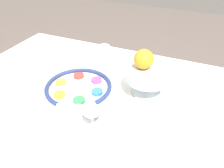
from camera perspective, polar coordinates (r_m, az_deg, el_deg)
The scene contains 10 objects.
dining_table at distance 1.27m, azimuth -4.91°, elevation -15.14°, with size 1.34×0.95×0.72m.
seder_plate at distance 1.02m, azimuth -8.72°, elevation -0.87°, with size 0.31×0.31×0.03m.
wine_glass at distance 0.78m, azimuth -5.42°, elevation -5.61°, with size 0.07×0.07×0.14m.
fruit_stand at distance 0.97m, azimuth 9.17°, elevation 1.59°, with size 0.19×0.19×0.11m.
orange_fruit at distance 0.97m, azimuth 8.28°, elevation 6.44°, with size 0.09×0.09×0.09m.
bread_plate at distance 0.82m, azimuth 1.59°, elevation -12.00°, with size 0.17×0.17×0.02m.
napkin_roll at distance 0.89m, azimuth -8.70°, elevation -6.66°, with size 0.18×0.10×0.05m.
cup_near at distance 1.26m, azimuth -2.04°, elevation 8.34°, with size 0.06×0.06×0.08m.
cup_mid at distance 1.24m, azimuth -8.50°, elevation 7.28°, with size 0.06×0.06×0.08m.
cup_far at distance 1.16m, azimuth 8.34°, elevation 5.37°, with size 0.06×0.06×0.08m.
Camera 1 is at (0.41, -0.70, 1.34)m, focal length 35.00 mm.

